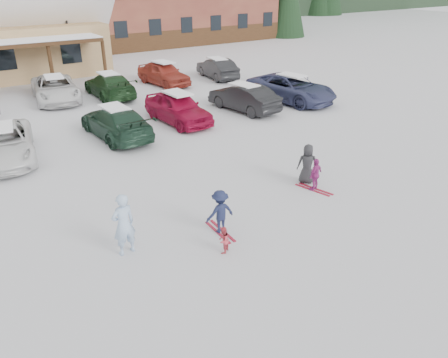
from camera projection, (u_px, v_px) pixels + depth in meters
ground at (234, 222)px, 13.60m from camera, size 160.00×160.00×0.00m
lamp_post at (67, 26)px, 32.06m from camera, size 0.50×0.25×6.09m
adult_skier at (124, 225)px, 11.71m from camera, size 0.71×0.51×1.82m
toddler_red at (223, 240)px, 11.95m from camera, size 0.48×0.46×0.79m
child_navy at (220, 212)px, 12.77m from camera, size 0.91×0.55×1.37m
skis_child_navy at (220, 231)px, 13.06m from camera, size 0.27×1.41×0.03m
child_magenta at (315, 175)px, 15.33m from camera, size 0.75×0.46×1.20m
skis_child_magenta at (314, 189)px, 15.58m from camera, size 0.54×1.41×0.03m
bystander_dark at (307, 164)px, 15.81m from camera, size 0.86×0.82×1.48m
parked_car_2 at (3, 143)px, 17.81m from camera, size 3.12×5.38×1.41m
parked_car_3 at (116, 122)px, 20.28m from camera, size 2.21×5.03×1.44m
parked_car_4 at (178, 108)px, 22.25m from camera, size 2.07×4.62×1.54m
parked_car_5 at (244, 98)px, 24.17m from camera, size 2.13×4.62×1.47m
parked_car_6 at (291, 88)px, 25.95m from camera, size 3.51×5.99×1.57m
parked_car_10 at (56, 89)px, 26.04m from camera, size 3.13×5.56×1.47m
parked_car_11 at (110, 85)px, 26.84m from camera, size 2.17×5.07×1.46m
parked_car_12 at (164, 73)px, 29.77m from camera, size 2.38×4.74×1.55m
parked_car_13 at (217, 68)px, 31.60m from camera, size 2.03×4.46×1.42m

